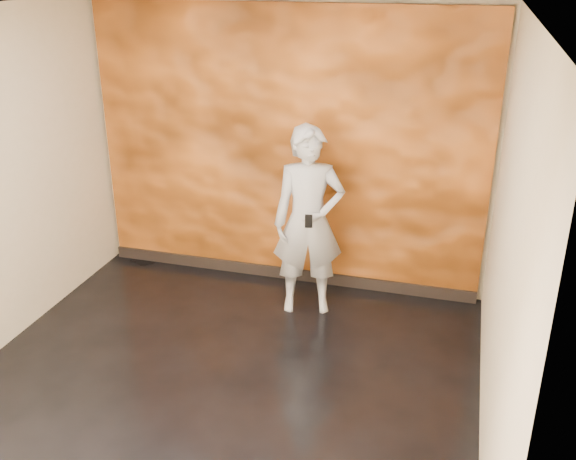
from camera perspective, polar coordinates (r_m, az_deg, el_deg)
The scene contains 5 objects.
room at distance 4.56m, azimuth -7.02°, elevation 0.69°, with size 4.02×4.02×2.81m.
feature_wall at distance 6.31m, azimuth -0.18°, elevation 7.07°, with size 3.90×0.06×2.75m, color orange.
baseboard at distance 6.76m, azimuth -0.26°, elevation -3.83°, with size 3.90×0.04×0.12m, color black.
man at distance 5.86m, azimuth 1.85°, elevation 0.75°, with size 0.65×0.43×1.79m, color #969BA4.
phone at distance 5.56m, azimuth 1.85°, elevation 0.79°, with size 0.07×0.01×0.12m, color black.
Camera 1 is at (1.68, -3.87, 3.13)m, focal length 40.00 mm.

